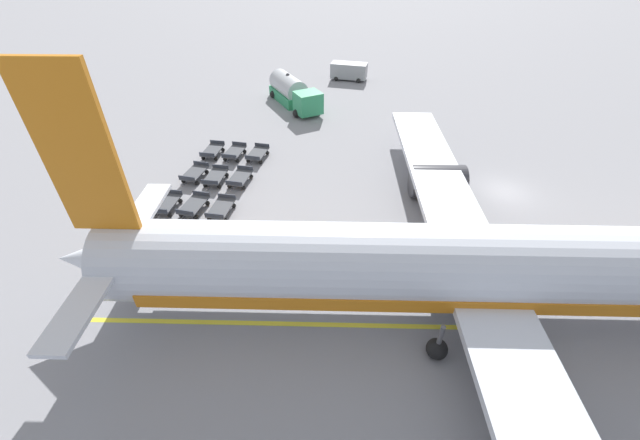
% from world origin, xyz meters
% --- Properties ---
extents(ground_plane, '(500.00, 500.00, 0.00)m').
position_xyz_m(ground_plane, '(0.00, 0.00, 0.00)').
color(ground_plane, gray).
extents(airplane, '(44.23, 46.86, 13.40)m').
position_xyz_m(airplane, '(11.88, -5.86, 3.11)').
color(airplane, silver).
rests_on(airplane, ground_plane).
extents(fuel_tanker_primary, '(9.76, 6.53, 3.29)m').
position_xyz_m(fuel_tanker_primary, '(-19.75, -17.48, 1.38)').
color(fuel_tanker_primary, '#2D8C5B').
rests_on(fuel_tanker_primary, ground_plane).
extents(service_van, '(3.32, 5.17, 2.20)m').
position_xyz_m(service_van, '(-28.53, -10.01, 1.20)').
color(service_van, gray).
rests_on(service_van, ground_plane).
extents(baggage_dolly_row_near_col_a, '(3.37, 1.89, 0.92)m').
position_xyz_m(baggage_dolly_row_near_col_a, '(-6.89, -24.54, 0.46)').
color(baggage_dolly_row_near_col_a, '#424449').
rests_on(baggage_dolly_row_near_col_a, ground_plane).
extents(baggage_dolly_row_near_col_b, '(3.37, 2.04, 0.92)m').
position_xyz_m(baggage_dolly_row_near_col_b, '(-2.83, -25.29, 0.46)').
color(baggage_dolly_row_near_col_b, '#424449').
rests_on(baggage_dolly_row_near_col_b, ground_plane).
extents(baggage_dolly_row_near_col_c, '(3.37, 1.86, 0.92)m').
position_xyz_m(baggage_dolly_row_near_col_c, '(1.60, -26.39, 0.46)').
color(baggage_dolly_row_near_col_c, '#424449').
rests_on(baggage_dolly_row_near_col_c, ground_plane).
extents(baggage_dolly_row_near_col_d, '(3.37, 1.96, 0.92)m').
position_xyz_m(baggage_dolly_row_near_col_d, '(5.71, -27.27, 0.46)').
color(baggage_dolly_row_near_col_d, '#424449').
rests_on(baggage_dolly_row_near_col_d, ground_plane).
extents(baggage_dolly_row_mid_a_col_a, '(3.37, 2.00, 0.92)m').
position_xyz_m(baggage_dolly_row_mid_a_col_a, '(-6.52, -22.48, 0.46)').
color(baggage_dolly_row_mid_a_col_a, '#424449').
rests_on(baggage_dolly_row_mid_a_col_a, ground_plane).
extents(baggage_dolly_row_mid_a_col_b, '(3.37, 1.86, 0.92)m').
position_xyz_m(baggage_dolly_row_mid_a_col_b, '(-2.20, -23.44, 0.46)').
color(baggage_dolly_row_mid_a_col_b, '#424449').
rests_on(baggage_dolly_row_mid_a_col_b, ground_plane).
extents(baggage_dolly_row_mid_a_col_c, '(3.37, 2.06, 0.92)m').
position_xyz_m(baggage_dolly_row_mid_a_col_c, '(1.90, -24.32, 0.46)').
color(baggage_dolly_row_mid_a_col_c, '#424449').
rests_on(baggage_dolly_row_mid_a_col_c, ground_plane).
extents(baggage_dolly_row_mid_a_col_d, '(3.37, 2.04, 0.92)m').
position_xyz_m(baggage_dolly_row_mid_a_col_d, '(6.06, -25.21, 0.46)').
color(baggage_dolly_row_mid_a_col_d, '#424449').
rests_on(baggage_dolly_row_mid_a_col_d, ground_plane).
extents(baggage_dolly_row_mid_b_col_a, '(3.37, 2.02, 0.92)m').
position_xyz_m(baggage_dolly_row_mid_b_col_a, '(-6.16, -20.34, 0.46)').
color(baggage_dolly_row_mid_b_col_a, '#424449').
rests_on(baggage_dolly_row_mid_b_col_a, ground_plane).
extents(baggage_dolly_row_mid_b_col_b, '(3.37, 1.98, 0.92)m').
position_xyz_m(baggage_dolly_row_mid_b_col_b, '(-1.96, -21.39, 0.46)').
color(baggage_dolly_row_mid_b_col_b, '#424449').
rests_on(baggage_dolly_row_mid_b_col_b, ground_plane).
extents(baggage_dolly_row_mid_b_col_c, '(3.37, 1.90, 0.92)m').
position_xyz_m(baggage_dolly_row_mid_b_col_c, '(2.35, -22.22, 0.46)').
color(baggage_dolly_row_mid_b_col_c, '#424449').
rests_on(baggage_dolly_row_mid_b_col_c, ground_plane).
extents(baggage_dolly_row_mid_b_col_d, '(3.37, 1.88, 0.92)m').
position_xyz_m(baggage_dolly_row_mid_b_col_d, '(6.56, -23.29, 0.46)').
color(baggage_dolly_row_mid_b_col_d, '#424449').
rests_on(baggage_dolly_row_mid_b_col_d, ground_plane).
extents(stand_guidance_stripe, '(1.71, 24.45, 0.01)m').
position_xyz_m(stand_guidance_stripe, '(12.61, -15.76, 0.00)').
color(stand_guidance_stripe, yellow).
rests_on(stand_guidance_stripe, ground_plane).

